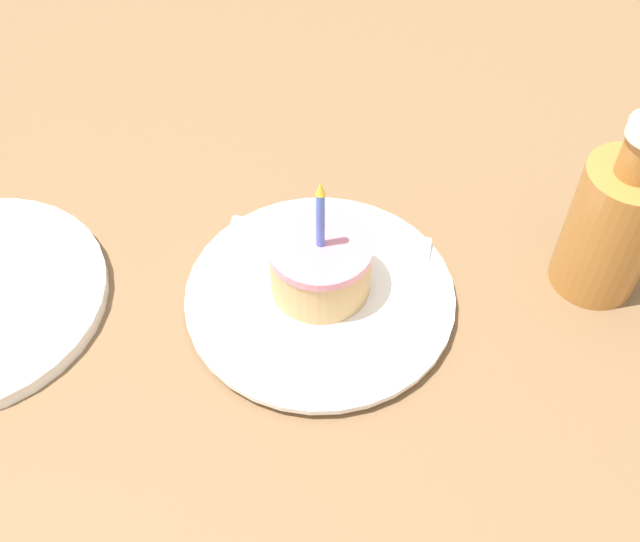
{
  "coord_description": "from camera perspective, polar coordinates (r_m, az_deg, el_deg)",
  "views": [
    {
      "loc": [
        0.38,
        0.21,
        0.54
      ],
      "look_at": [
        0.01,
        0.02,
        0.04
      ],
      "focal_mm": 42.0,
      "sensor_mm": 36.0,
      "label": 1
    }
  ],
  "objects": [
    {
      "name": "ground_plane",
      "position": [
        0.71,
        -1.36,
        -2.4
      ],
      "size": [
        2.4,
        2.4,
        0.04
      ],
      "color": "brown",
      "rests_on": "ground"
    },
    {
      "name": "plate",
      "position": [
        0.67,
        -0.0,
        -1.9
      ],
      "size": [
        0.24,
        0.24,
        0.02
      ],
      "color": "white",
      "rests_on": "ground_plane"
    },
    {
      "name": "cake_slice",
      "position": [
        0.65,
        0.04,
        0.49
      ],
      "size": [
        0.09,
        0.09,
        0.13
      ],
      "color": "tan",
      "rests_on": "plate"
    },
    {
      "name": "fork",
      "position": [
        0.71,
        1.84,
        2.59
      ],
      "size": [
        0.07,
        0.19,
        0.0
      ],
      "color": "silver",
      "rests_on": "plate"
    },
    {
      "name": "bottle",
      "position": [
        0.69,
        21.45,
        3.36
      ],
      "size": [
        0.08,
        0.08,
        0.18
      ],
      "color": "#B27233",
      "rests_on": "ground_plane"
    }
  ]
}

